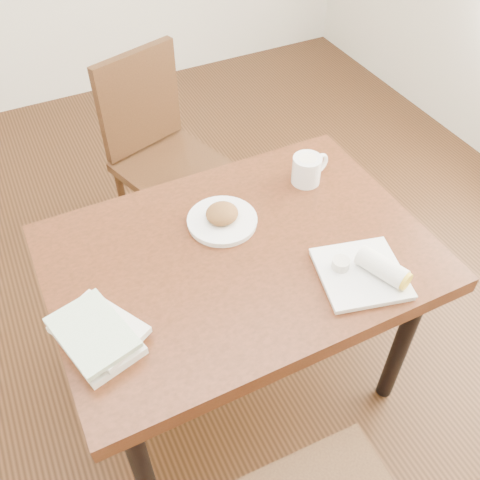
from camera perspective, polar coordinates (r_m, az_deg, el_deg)
name	(u,v)px	position (r m, az deg, el deg)	size (l,w,h in m)	color
ground	(240,376)	(2.28, 0.00, -14.30)	(4.00, 5.00, 0.01)	#472814
table	(240,269)	(1.73, 0.00, -3.10)	(1.18, 0.84, 0.75)	#5F2A16
chair_far	(159,146)	(2.46, -8.64, 9.88)	(0.53, 0.53, 0.95)	#412612
plate_scone	(222,218)	(1.74, -1.91, 2.34)	(0.23, 0.23, 0.07)	white
coffee_mug	(308,169)	(1.90, 7.22, 7.55)	(0.15, 0.10, 0.10)	white
plate_burrito	(367,271)	(1.62, 13.44, -3.28)	(0.30, 0.30, 0.08)	white
book_stack	(97,334)	(1.49, -15.05, -9.69)	(0.25, 0.29, 0.06)	white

